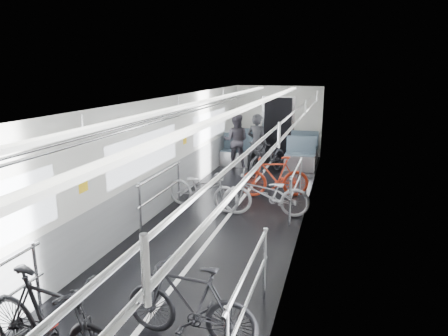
% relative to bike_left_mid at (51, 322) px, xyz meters
% --- Properties ---
extents(car_shell, '(3.02, 14.01, 2.41)m').
position_rel_bike_left_mid_xyz_m(car_shell, '(0.51, 5.76, 0.58)').
color(car_shell, black).
rests_on(car_shell, ground).
extents(bike_left_mid, '(1.86, 0.77, 1.09)m').
position_rel_bike_left_mid_xyz_m(bike_left_mid, '(0.00, 0.00, 0.00)').
color(bike_left_mid, black).
rests_on(bike_left_mid, floor).
extents(bike_left_far, '(1.82, 0.92, 0.91)m').
position_rel_bike_left_mid_xyz_m(bike_left_far, '(-0.15, 4.97, -0.09)').
color(bike_left_far, '#98989C').
rests_on(bike_left_far, floor).
extents(bike_right_near, '(1.61, 0.53, 0.95)m').
position_rel_bike_left_mid_xyz_m(bike_right_near, '(1.16, 0.80, -0.07)').
color(bike_right_near, black).
rests_on(bike_right_near, floor).
extents(bike_right_mid, '(1.88, 0.89, 0.95)m').
position_rel_bike_left_mid_xyz_m(bike_right_mid, '(1.24, 4.92, -0.07)').
color(bike_right_mid, '#A7A6AA').
rests_on(bike_right_mid, floor).
extents(bike_right_far, '(1.70, 0.94, 0.98)m').
position_rel_bike_left_mid_xyz_m(bike_right_far, '(1.20, 6.24, -0.05)').
color(bike_right_far, '#AE2C15').
rests_on(bike_right_far, floor).
extents(bike_aisle, '(1.27, 2.01, 0.99)m').
position_rel_bike_left_mid_xyz_m(bike_aisle, '(0.69, 8.24, -0.05)').
color(bike_aisle, black).
rests_on(bike_aisle, floor).
extents(person_standing, '(0.73, 0.59, 1.73)m').
position_rel_bike_left_mid_xyz_m(person_standing, '(0.32, 8.34, 0.32)').
color(person_standing, black).
rests_on(person_standing, floor).
extents(person_seated, '(0.87, 0.72, 1.64)m').
position_rel_bike_left_mid_xyz_m(person_seated, '(-0.45, 8.87, 0.28)').
color(person_seated, '#2C2930').
rests_on(person_seated, floor).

